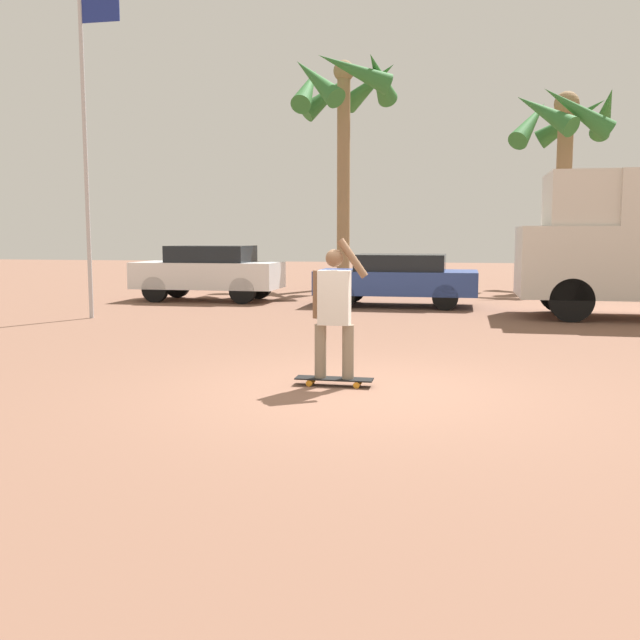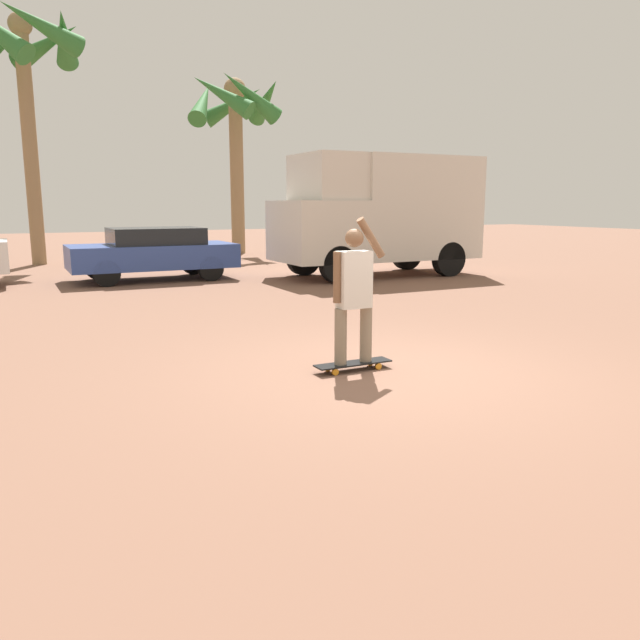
{
  "view_description": "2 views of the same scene",
  "coord_description": "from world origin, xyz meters",
  "px_view_note": "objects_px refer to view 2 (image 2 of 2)",
  "views": [
    {
      "loc": [
        1.16,
        -7.97,
        1.78
      ],
      "look_at": [
        -0.55,
        0.55,
        0.75
      ],
      "focal_mm": 40.0,
      "sensor_mm": 36.0,
      "label": 1
    },
    {
      "loc": [
        -3.8,
        -5.8,
        1.89
      ],
      "look_at": [
        -0.32,
        1.11,
        0.45
      ],
      "focal_mm": 35.0,
      "sensor_mm": 36.0,
      "label": 2
    }
  ],
  "objects_px": {
    "palm_tree_near_van": "(235,114)",
    "palm_tree_center_background": "(22,55)",
    "person_skateboarder": "(354,289)",
    "camper_van": "(380,211)",
    "skateboard": "(353,364)",
    "parked_car_blue": "(153,252)"
  },
  "relations": [
    {
      "from": "palm_tree_near_van",
      "to": "palm_tree_center_background",
      "type": "relative_size",
      "value": 0.87
    },
    {
      "from": "person_skateboarder",
      "to": "palm_tree_near_van",
      "type": "xyz_separation_m",
      "value": [
        4.71,
        17.31,
        4.3
      ]
    },
    {
      "from": "camper_van",
      "to": "palm_tree_near_van",
      "type": "xyz_separation_m",
      "value": [
        -0.78,
        9.11,
        3.54
      ]
    },
    {
      "from": "palm_tree_near_van",
      "to": "palm_tree_center_background",
      "type": "bearing_deg",
      "value": -167.35
    },
    {
      "from": "palm_tree_near_van",
      "to": "palm_tree_center_background",
      "type": "xyz_separation_m",
      "value": [
        -7.26,
        -1.63,
        1.06
      ]
    },
    {
      "from": "skateboard",
      "to": "person_skateboarder",
      "type": "bearing_deg",
      "value": -180.0
    },
    {
      "from": "person_skateboarder",
      "to": "palm_tree_near_van",
      "type": "bearing_deg",
      "value": 74.77
    },
    {
      "from": "skateboard",
      "to": "person_skateboarder",
      "type": "height_order",
      "value": "person_skateboarder"
    },
    {
      "from": "parked_car_blue",
      "to": "palm_tree_near_van",
      "type": "xyz_separation_m",
      "value": [
        4.86,
        7.42,
        4.54
      ]
    },
    {
      "from": "skateboard",
      "to": "camper_van",
      "type": "distance_m",
      "value": 10.0
    },
    {
      "from": "parked_car_blue",
      "to": "palm_tree_center_background",
      "type": "bearing_deg",
      "value": 112.47
    },
    {
      "from": "palm_tree_center_background",
      "to": "person_skateboarder",
      "type": "bearing_deg",
      "value": -80.78
    },
    {
      "from": "person_skateboarder",
      "to": "palm_tree_center_background",
      "type": "height_order",
      "value": "palm_tree_center_background"
    },
    {
      "from": "person_skateboarder",
      "to": "parked_car_blue",
      "type": "bearing_deg",
      "value": 90.87
    },
    {
      "from": "skateboard",
      "to": "palm_tree_center_background",
      "type": "distance_m",
      "value": 17.06
    },
    {
      "from": "person_skateboarder",
      "to": "camper_van",
      "type": "bearing_deg",
      "value": 56.16
    },
    {
      "from": "skateboard",
      "to": "person_skateboarder",
      "type": "xyz_separation_m",
      "value": [
        -0.0,
        -0.0,
        0.88
      ]
    },
    {
      "from": "person_skateboarder",
      "to": "palm_tree_center_background",
      "type": "distance_m",
      "value": 16.76
    },
    {
      "from": "person_skateboarder",
      "to": "camper_van",
      "type": "height_order",
      "value": "camper_van"
    },
    {
      "from": "person_skateboarder",
      "to": "camper_van",
      "type": "xyz_separation_m",
      "value": [
        5.49,
        8.19,
        0.76
      ]
    },
    {
      "from": "palm_tree_near_van",
      "to": "parked_car_blue",
      "type": "bearing_deg",
      "value": -123.24
    },
    {
      "from": "skateboard",
      "to": "parked_car_blue",
      "type": "bearing_deg",
      "value": 90.88
    }
  ]
}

